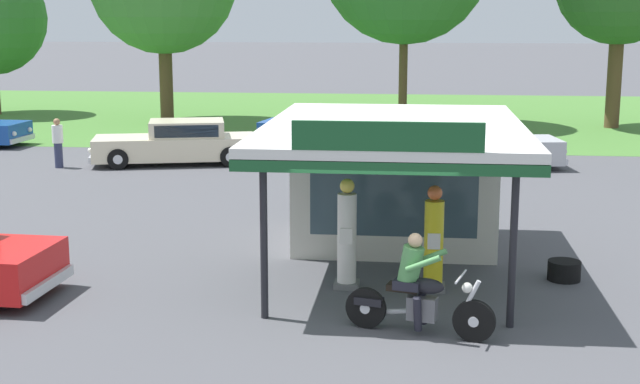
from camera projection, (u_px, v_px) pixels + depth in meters
ground_plane at (373, 325)px, 13.89m from camera, size 300.00×300.00×0.00m
grass_verge_strip at (405, 116)px, 43.13m from camera, size 120.00×24.00×0.01m
service_station_kiosk at (395, 170)px, 18.10m from camera, size 4.77×7.20×3.23m
gas_pump_nearside at (347, 238)px, 15.66m from camera, size 0.44×0.44×1.97m
gas_pump_offside at (434, 243)px, 15.51m from camera, size 0.44×0.44×1.88m
motorcycle_with_rider at (417, 293)px, 13.38m from camera, size 2.28×0.85×1.58m
parked_car_back_row_centre_right at (177, 144)px, 28.96m from camera, size 5.64×3.10×1.42m
parked_car_back_row_far_right at (473, 146)px, 28.17m from camera, size 5.72×2.67×1.54m
parked_car_back_row_far_left at (325, 129)px, 32.69m from camera, size 5.06×2.59×1.45m
bystander_standing_back_lot at (58, 142)px, 28.18m from camera, size 0.34×0.34×1.58m
spare_tire_stack at (564, 270)px, 16.23m from camera, size 0.60×0.60×0.36m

